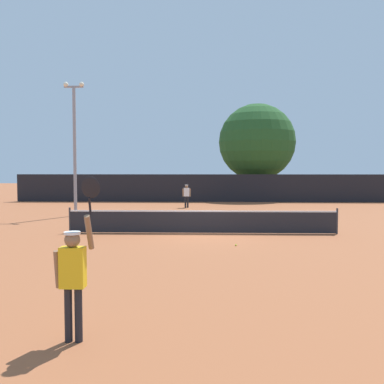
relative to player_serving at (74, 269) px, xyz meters
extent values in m
plane|color=#9E5633|center=(1.91, 11.21, -1.15)|extent=(120.00, 120.00, 0.00)
cube|color=#232328|center=(1.91, 11.21, -0.68)|extent=(11.20, 0.03, 0.91)
cube|color=white|center=(1.91, 11.21, -0.22)|extent=(11.20, 0.04, 0.06)
cylinder|color=#333338|center=(-3.69, 11.21, -0.62)|extent=(0.08, 0.08, 1.07)
cylinder|color=#333338|center=(7.51, 11.21, -0.62)|extent=(0.08, 0.08, 1.07)
cube|color=black|center=(1.91, 28.08, -0.03)|extent=(30.83, 0.12, 2.25)
cube|color=yellow|center=(-0.01, -0.01, 0.03)|extent=(0.38, 0.22, 0.64)
sphere|color=#8C6647|center=(-0.01, -0.01, 0.46)|extent=(0.24, 0.24, 0.24)
cylinder|color=white|center=(-0.01, -0.01, 0.56)|extent=(0.26, 0.26, 0.04)
cylinder|color=black|center=(-0.09, -0.01, -0.72)|extent=(0.12, 0.12, 0.86)
cylinder|color=black|center=(0.07, -0.01, -0.72)|extent=(0.12, 0.12, 0.86)
cylinder|color=#8C6647|center=(-0.25, -0.01, -0.01)|extent=(0.09, 0.18, 0.61)
cylinder|color=#8C6647|center=(0.23, 0.08, 0.56)|extent=(0.09, 0.33, 0.58)
cylinder|color=black|center=(0.23, 0.14, 0.97)|extent=(0.04, 0.11, 0.28)
ellipsoid|color=black|center=(0.23, 0.20, 1.26)|extent=(0.30, 0.13, 0.36)
cube|color=white|center=(0.74, 22.87, -0.07)|extent=(0.38, 0.22, 0.58)
sphere|color=#8C6647|center=(0.74, 22.87, 0.33)|extent=(0.22, 0.22, 0.22)
cylinder|color=white|center=(0.74, 22.87, 0.42)|extent=(0.23, 0.23, 0.04)
cylinder|color=black|center=(0.66, 22.87, -0.76)|extent=(0.12, 0.12, 0.79)
cylinder|color=black|center=(0.82, 22.87, -0.76)|extent=(0.12, 0.12, 0.79)
cylinder|color=#8C6647|center=(0.50, 22.87, -0.10)|extent=(0.09, 0.17, 0.56)
cylinder|color=#8C6647|center=(0.98, 22.87, -0.10)|extent=(0.09, 0.16, 0.56)
sphere|color=#CCE033|center=(3.12, 8.31, -1.12)|extent=(0.07, 0.07, 0.07)
cylinder|color=gray|center=(-5.42, 17.59, 2.49)|extent=(0.18, 0.18, 7.29)
cube|color=gray|center=(-5.42, 17.59, 6.19)|extent=(1.10, 0.10, 0.10)
sphere|color=#F2EDCC|center=(-5.87, 17.59, 6.32)|extent=(0.28, 0.28, 0.28)
sphere|color=#F2EDCC|center=(-4.97, 17.59, 6.32)|extent=(0.28, 0.28, 0.28)
cylinder|color=brown|center=(6.63, 31.59, 0.12)|extent=(0.56, 0.56, 2.54)
sphere|color=#235123|center=(6.63, 31.59, 3.92)|extent=(6.77, 6.77, 6.77)
cube|color=white|center=(-5.74, 34.39, -0.55)|extent=(2.18, 4.32, 0.90)
cube|color=#2D333D|center=(-5.74, 34.09, 0.22)|extent=(1.84, 2.31, 0.64)
cylinder|color=black|center=(-6.59, 35.79, -0.85)|extent=(0.22, 0.60, 0.60)
cylinder|color=black|center=(-4.89, 35.79, -0.85)|extent=(0.22, 0.60, 0.60)
cylinder|color=black|center=(-6.59, 32.99, -0.85)|extent=(0.22, 0.60, 0.60)
cylinder|color=black|center=(-4.89, 32.99, -0.85)|extent=(0.22, 0.60, 0.60)
camera|label=1|loc=(2.05, -6.45, 1.56)|focal=39.69mm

